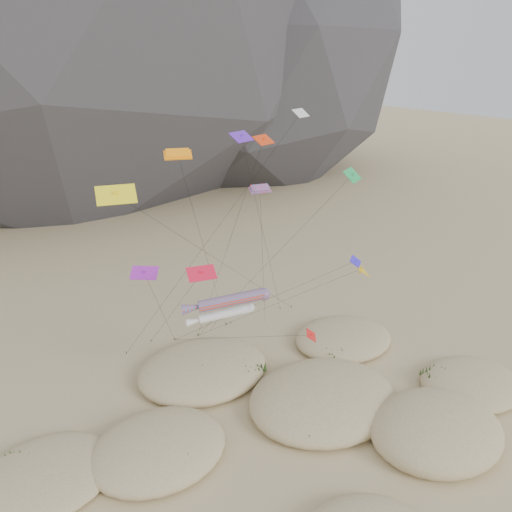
{
  "coord_description": "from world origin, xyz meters",
  "views": [
    {
      "loc": [
        -21.33,
        -25.03,
        31.69
      ],
      "look_at": [
        0.93,
        12.0,
        14.54
      ],
      "focal_mm": 35.0,
      "sensor_mm": 36.0,
      "label": 1
    }
  ],
  "objects": [
    {
      "name": "white_tube_kite",
      "position": [
        -2.45,
        12.61,
        9.04
      ],
      "size": [
        6.71,
        14.05,
        9.71
      ],
      "color": "silver",
      "rests_on": "ground"
    },
    {
      "name": "dune_grass",
      "position": [
        -0.65,
        3.17,
        0.85
      ],
      "size": [
        41.31,
        29.47,
        1.43
      ],
      "color": "black",
      "rests_on": "ground"
    },
    {
      "name": "multi_parafoil",
      "position": [
        2.88,
        14.49,
        19.9
      ],
      "size": [
        7.26,
        9.25,
        20.6
      ],
      "color": "#FF1A2D",
      "rests_on": "ground"
    },
    {
      "name": "rainbow_tube_kite",
      "position": [
        -2.03,
        12.05,
        10.6
      ],
      "size": [
        8.3,
        14.22,
        11.55
      ],
      "color": "red",
      "rests_on": "ground"
    },
    {
      "name": "kite_stakes",
      "position": [
        2.35,
        24.9,
        0.15
      ],
      "size": [
        22.98,
        1.77,
        0.3
      ],
      "color": "#3F2D1E",
      "rests_on": "ground"
    },
    {
      "name": "orange_parafoil",
      "position": [
        -5.89,
        12.73,
        24.16
      ],
      "size": [
        11.2,
        12.56,
        25.0
      ],
      "color": "orange",
      "rests_on": "ground"
    },
    {
      "name": "delta_kites",
      "position": [
        1.49,
        11.25,
        18.11
      ],
      "size": [
        29.59,
        22.72,
        27.23
      ],
      "color": "purple",
      "rests_on": "ground"
    },
    {
      "name": "dunes",
      "position": [
        -0.92,
        3.64,
        0.7
      ],
      "size": [
        51.05,
        36.4,
        4.07
      ],
      "color": "#CCB789",
      "rests_on": "ground"
    },
    {
      "name": "ground",
      "position": [
        0.0,
        0.0,
        0.0
      ],
      "size": [
        500.0,
        500.0,
        0.0
      ],
      "primitive_type": "plane",
      "color": "#CCB789",
      "rests_on": "ground"
    }
  ]
}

